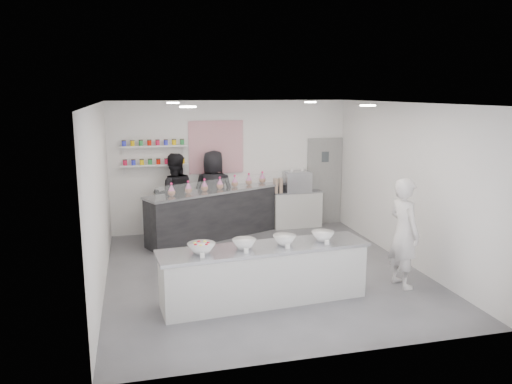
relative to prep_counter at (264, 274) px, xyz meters
The scene contains 26 objects.
floor 1.34m from the prep_counter, 75.43° to the left, with size 6.00×6.00×0.00m, color #515156.
ceiling 2.85m from the prep_counter, 75.43° to the left, with size 6.00×6.00×0.00m, color white.
back_wall 4.37m from the prep_counter, 85.69° to the left, with size 5.50×5.50×0.00m, color white.
left_wall 2.92m from the prep_counter, 153.25° to the left, with size 6.00×6.00×0.00m, color white.
right_wall 3.47m from the prep_counter, 21.77° to the left, with size 6.00×6.00×0.00m, color white.
back_door 4.98m from the prep_counter, 58.03° to the left, with size 0.88×0.04×2.10m, color gray.
pattern_panel 4.46m from the prep_counter, 90.43° to the left, with size 1.25×0.03×1.20m, color #B23752.
jar_shelf_lower 4.52m from the prep_counter, 109.14° to the left, with size 1.45×0.22×0.04m, color silver.
jar_shelf_upper 4.64m from the prep_counter, 109.14° to the left, with size 1.45×0.22×0.04m, color silver.
preserve_jars 4.58m from the prep_counter, 109.22° to the left, with size 1.45×0.10×0.56m, color #D81942, non-canonical shape.
downlight_0 2.77m from the prep_counter, 168.23° to the left, with size 0.24×0.24×0.02m, color white.
downlight_1 3.07m from the prep_counter, ahead, with size 0.24×0.24×0.02m, color white.
downlight_2 3.95m from the prep_counter, 110.95° to the left, with size 0.24×0.24×0.02m, color white.
downlight_3 4.17m from the prep_counter, 58.69° to the left, with size 0.24×0.24×0.02m, color white.
prep_counter is the anchor object (origin of this frame).
back_bar 3.64m from the prep_counter, 90.80° to the left, with size 3.49×0.64×1.08m, color black.
sneeze_guard 3.46m from the prep_counter, 88.74° to the left, with size 3.44×0.01×0.29m, color white.
espresso_ledge 4.42m from the prep_counter, 64.99° to the left, with size 1.17×0.37×0.87m, color silver.
espresso_machine 4.46m from the prep_counter, 65.12° to the left, with size 0.61×0.42×0.47m, color #93969E.
cup_stacks 4.28m from the prep_counter, 70.90° to the left, with size 0.24×0.24×0.33m, color tan, non-canonical shape.
prep_bowls 0.51m from the prep_counter, ahead, with size 2.31×0.46×0.14m, color white, non-canonical shape.
label_cards 0.69m from the prep_counter, 94.56° to the right, with size 2.01×0.04×0.07m, color white, non-canonical shape.
cookie_bags 3.72m from the prep_counter, 90.80° to the left, with size 2.55×0.15×0.27m, color pink, non-canonical shape.
woman_prep 2.44m from the prep_counter, ahead, with size 0.67×0.44×1.83m, color silver.
staff_left 4.06m from the prep_counter, 104.80° to the left, with size 0.91×0.71×1.88m, color black.
staff_right 3.93m from the prep_counter, 92.22° to the left, with size 0.94×0.61×1.92m, color black.
Camera 1 is at (-2.19, -8.24, 3.19)m, focal length 35.00 mm.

